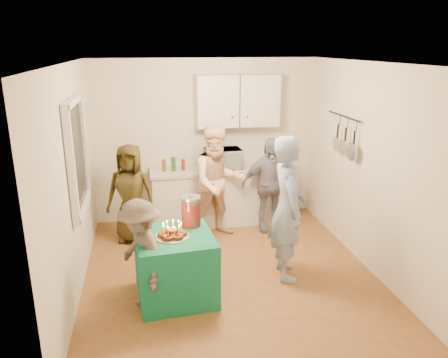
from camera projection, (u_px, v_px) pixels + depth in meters
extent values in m
plane|color=brown|center=(229.00, 273.00, 5.58)|extent=(4.00, 4.00, 0.00)
plane|color=white|center=(230.00, 63.00, 4.81)|extent=(4.00, 4.00, 0.00)
plane|color=silver|center=(205.00, 141.00, 7.07)|extent=(3.60, 3.60, 0.00)
plane|color=silver|center=(72.00, 184.00, 4.88)|extent=(4.00, 4.00, 0.00)
plane|color=silver|center=(369.00, 168.00, 5.51)|extent=(4.00, 4.00, 0.00)
cube|color=black|center=(76.00, 156.00, 5.09)|extent=(0.04, 1.00, 1.20)
cube|color=white|center=(221.00, 197.00, 7.08)|extent=(2.20, 0.58, 0.86)
cube|color=beige|center=(221.00, 170.00, 6.95)|extent=(2.24, 0.62, 0.05)
cube|color=white|center=(238.00, 101.00, 6.83)|extent=(1.30, 0.30, 0.80)
cube|color=black|center=(341.00, 134.00, 6.07)|extent=(0.12, 1.00, 0.60)
imported|color=white|center=(223.00, 159.00, 6.90)|extent=(0.58, 0.41, 0.31)
cube|color=#106D4B|center=(175.00, 266.00, 4.96)|extent=(0.92, 0.92, 0.76)
cylinder|color=red|center=(191.00, 212.00, 5.07)|extent=(0.22, 0.22, 0.34)
imported|color=#8AA2C9|center=(288.00, 209.00, 5.27)|extent=(0.49, 0.69, 1.79)
imported|color=brown|center=(131.00, 194.00, 6.32)|extent=(0.81, 0.64, 1.46)
imported|color=#FFAC85|center=(218.00, 182.00, 6.44)|extent=(0.91, 0.76, 1.69)
imported|color=#100F33|center=(269.00, 185.00, 6.69)|extent=(0.87, 0.37, 1.47)
imported|color=#514341|center=(141.00, 255.00, 4.69)|extent=(0.74, 0.93, 1.25)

